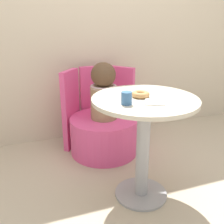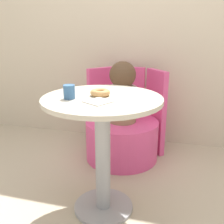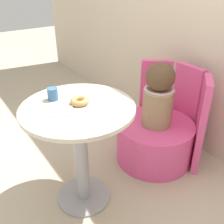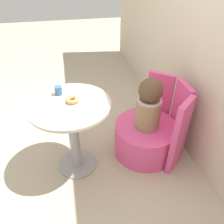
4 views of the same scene
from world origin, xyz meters
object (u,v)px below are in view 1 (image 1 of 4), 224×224
Objects in this scene: child_figure at (104,92)px; cup at (127,98)px; tub_chair at (104,135)px; round_table at (144,128)px; donut at (141,94)px.

cup is at bearing -98.23° from child_figure.
child_figure is at bearing 81.77° from cup.
cup is (-0.11, -0.78, 0.18)m from child_figure.
tub_chair is 1.23× the size of child_figure.
round_table is 1.44× the size of child_figure.
tub_chair is 8.29× the size of cup.
donut is at bearing -87.69° from child_figure.
child_figure is 0.70m from donut.
cup is at bearing -143.20° from donut.
round_table is at bearing -51.91° from donut.
donut is at bearing 128.09° from round_table.
round_table is 0.71m from child_figure.
child_figure reaches higher than tub_chair.
round_table is 0.79m from tub_chair.
child_figure is 6.74× the size of cup.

